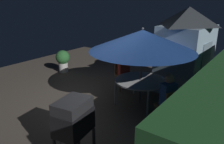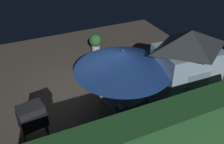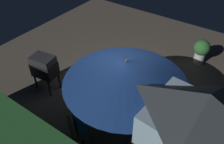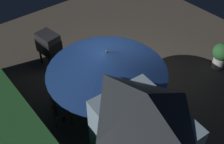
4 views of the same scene
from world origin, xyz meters
name	(u,v)px [view 1 (image 1 of 4)]	position (x,y,z in m)	size (l,w,h in m)	color
ground_plane	(94,101)	(0.00, 0.00, 0.00)	(11.00, 11.00, 0.00)	brown
garden_shed	(185,49)	(-2.51, 1.73, 1.36)	(1.95, 1.55, 2.67)	#9EBCD1
patio_table	(141,81)	(-0.69, 1.14, 0.68)	(1.45, 1.45, 0.73)	white
patio_umbrella	(142,40)	(-0.69, 1.14, 1.84)	(2.87, 2.87, 2.19)	#4C4C51
bbq_grill	(73,118)	(2.05, 1.27, 0.85)	(0.77, 0.60, 1.20)	black
chair_near_shed	(123,73)	(-1.35, 0.10, 0.52)	(0.64, 0.64, 0.90)	olive
chair_far_side	(170,105)	(-0.11, 2.26, 0.52)	(0.62, 0.62, 0.90)	olive
potted_plant_by_shed	(63,60)	(-1.37, -2.82, 0.52)	(0.56, 0.56, 0.90)	silver
person_in_red	(124,67)	(-1.31, 0.17, 0.78)	(0.42, 0.39, 1.26)	#CC3D33
person_in_blue	(168,93)	(-0.15, 2.18, 0.78)	(0.41, 0.37, 1.26)	#3866B2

